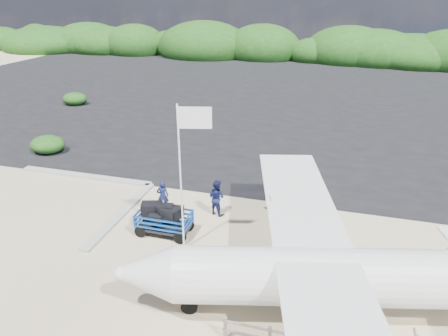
% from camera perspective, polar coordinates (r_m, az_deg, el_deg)
% --- Properties ---
extents(ground, '(160.00, 160.00, 0.00)m').
position_cam_1_polar(ground, '(19.11, -4.57, -10.71)').
color(ground, beige).
extents(asphalt_apron, '(90.00, 50.00, 0.04)m').
position_cam_1_polar(asphalt_apron, '(46.29, 8.34, 10.33)').
color(asphalt_apron, '#B2B2B2').
rests_on(asphalt_apron, ground).
extents(lagoon, '(9.00, 7.00, 0.40)m').
position_cam_1_polar(lagoon, '(24.38, -23.68, -4.61)').
color(lagoon, '#B2B2B2').
rests_on(lagoon, ground).
extents(vegetation_band, '(124.00, 8.00, 4.40)m').
position_cam_1_polar(vegetation_band, '(70.71, 11.27, 14.90)').
color(vegetation_band, '#B2B2B2').
rests_on(vegetation_band, ground).
extents(baggage_cart, '(2.79, 1.60, 1.39)m').
position_cam_1_polar(baggage_cart, '(19.96, -8.41, -9.23)').
color(baggage_cart, '#0C49B6').
rests_on(baggage_cart, ground).
extents(flagpole, '(1.46, 0.87, 6.82)m').
position_cam_1_polar(flagpole, '(18.83, -5.72, -11.35)').
color(flagpole, white).
rests_on(flagpole, ground).
extents(signboard, '(1.85, 0.92, 1.59)m').
position_cam_1_polar(signboard, '(16.69, -2.54, -16.67)').
color(signboard, '#4F2D16').
rests_on(signboard, ground).
extents(crew_a, '(0.74, 0.63, 1.72)m').
position_cam_1_polar(crew_a, '(21.51, -8.75, -3.96)').
color(crew_a, '#131B4A').
rests_on(crew_a, ground).
extents(crew_b, '(1.15, 1.03, 1.95)m').
position_cam_1_polar(crew_b, '(20.88, -1.08, -4.22)').
color(crew_b, '#131B4A').
rests_on(crew_b, ground).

